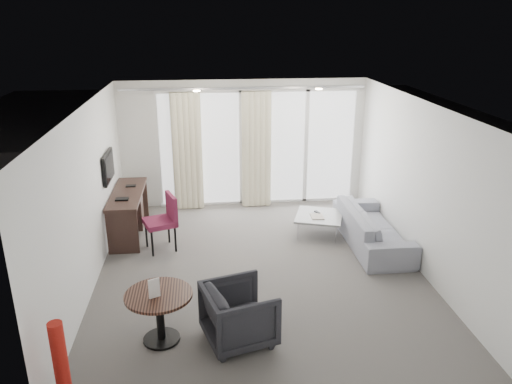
{
  "coord_description": "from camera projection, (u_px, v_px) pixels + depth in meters",
  "views": [
    {
      "loc": [
        -0.81,
        -6.94,
        3.83
      ],
      "look_at": [
        0.0,
        0.6,
        1.1
      ],
      "focal_mm": 35.0,
      "sensor_mm": 36.0,
      "label": 1
    }
  ],
  "objects": [
    {
      "name": "downlight_b",
      "position": [
        319.0,
        89.0,
        8.61
      ],
      "size": [
        0.12,
        0.12,
        0.02
      ],
      "primitive_type": "cylinder",
      "color": "#FFE0B2",
      "rests_on": "ceiling"
    },
    {
      "name": "window_frame",
      "position": [
        258.0,
        148.0,
        10.28
      ],
      "size": [
        4.1,
        0.06,
        2.44
      ],
      "primitive_type": null,
      "color": "white",
      "rests_on": "ground"
    },
    {
      "name": "rattan_table",
      "position": [
        281.0,
        179.0,
        11.48
      ],
      "size": [
        0.51,
        0.51,
        0.46
      ],
      "primitive_type": null,
      "rotation": [
        0.0,
        0.0,
        0.13
      ],
      "color": "brown",
      "rests_on": "terrace_slab"
    },
    {
      "name": "terrace_slab",
      "position": [
        251.0,
        182.0,
        12.13
      ],
      "size": [
        5.6,
        3.0,
        0.12
      ],
      "primitive_type": "cube",
      "color": "#4D4D50",
      "rests_on": "ground"
    },
    {
      "name": "desk_chair",
      "position": [
        160.0,
        223.0,
        8.42
      ],
      "size": [
        0.66,
        0.64,
        0.97
      ],
      "primitive_type": null,
      "rotation": [
        0.0,
        0.0,
        0.34
      ],
      "color": "maroon",
      "rests_on": "floor"
    },
    {
      "name": "ceiling",
      "position": [
        261.0,
        106.0,
        6.99
      ],
      "size": [
        5.0,
        6.0,
        0.0
      ],
      "primitive_type": "cube",
      "color": "white",
      "rests_on": "ground"
    },
    {
      "name": "downlight_a",
      "position": [
        197.0,
        91.0,
        8.4
      ],
      "size": [
        0.12,
        0.12,
        0.02
      ],
      "primitive_type": "cylinder",
      "color": "#FFE0B2",
      "rests_on": "ceiling"
    },
    {
      "name": "round_table",
      "position": [
        160.0,
        317.0,
        6.09
      ],
      "size": [
        0.84,
        0.84,
        0.66
      ],
      "primitive_type": null,
      "rotation": [
        0.0,
        0.0,
        0.03
      ],
      "color": "#392017",
      "rests_on": "floor"
    },
    {
      "name": "tv",
      "position": [
        108.0,
        167.0,
        8.53
      ],
      "size": [
        0.05,
        0.8,
        0.5
      ],
      "primitive_type": null,
      "color": "black",
      "rests_on": "wall_left"
    },
    {
      "name": "rattan_chair_b",
      "position": [
        298.0,
        164.0,
        11.97
      ],
      "size": [
        0.72,
        0.72,
        0.81
      ],
      "primitive_type": null,
      "rotation": [
        0.0,
        0.0,
        0.39
      ],
      "color": "brown",
      "rests_on": "terrace_slab"
    },
    {
      "name": "curtain_right",
      "position": [
        257.0,
        150.0,
        10.13
      ],
      "size": [
        0.6,
        0.2,
        2.38
      ],
      "primitive_type": null,
      "color": "beige",
      "rests_on": "ground"
    },
    {
      "name": "curtain_left",
      "position": [
        187.0,
        152.0,
        9.99
      ],
      "size": [
        0.6,
        0.2,
        2.38
      ],
      "primitive_type": null,
      "color": "beige",
      "rests_on": "ground"
    },
    {
      "name": "curtain_track",
      "position": [
        244.0,
        88.0,
        9.68
      ],
      "size": [
        4.8,
        0.04,
        0.04
      ],
      "primitive_type": null,
      "color": "#B2B2B7",
      "rests_on": "ceiling"
    },
    {
      "name": "wall_right",
      "position": [
        421.0,
        187.0,
        7.68
      ],
      "size": [
        0.0,
        6.0,
        2.6
      ],
      "primitive_type": "cube",
      "color": "silver",
      "rests_on": "ground"
    },
    {
      "name": "remote",
      "position": [
        317.0,
        213.0,
        9.16
      ],
      "size": [
        0.11,
        0.18,
        0.02
      ],
      "primitive_type": null,
      "rotation": [
        0.0,
        0.0,
        0.36
      ],
      "color": "black",
      "rests_on": "coffee_table"
    },
    {
      "name": "rattan_chair_a",
      "position": [
        267.0,
        162.0,
        12.16
      ],
      "size": [
        0.61,
        0.61,
        0.8
      ],
      "primitive_type": null,
      "rotation": [
        0.0,
        0.0,
        -0.13
      ],
      "color": "brown",
      "rests_on": "terrace_slab"
    },
    {
      "name": "desk",
      "position": [
        129.0,
        213.0,
        9.04
      ],
      "size": [
        0.54,
        1.72,
        0.8
      ],
      "primitive_type": null,
      "color": "#2E1E18",
      "rests_on": "floor"
    },
    {
      "name": "wall_left",
      "position": [
        88.0,
        199.0,
        7.18
      ],
      "size": [
        0.0,
        6.0,
        2.6
      ],
      "primitive_type": "cube",
      "color": "silver",
      "rests_on": "ground"
    },
    {
      "name": "window_panel",
      "position": [
        258.0,
        148.0,
        10.29
      ],
      "size": [
        4.0,
        0.02,
        2.38
      ],
      "primitive_type": null,
      "color": "white",
      "rests_on": "ground"
    },
    {
      "name": "magazine",
      "position": [
        317.0,
        217.0,
        8.98
      ],
      "size": [
        0.25,
        0.31,
        0.02
      ],
      "primitive_type": null,
      "rotation": [
        0.0,
        0.0,
        -0.04
      ],
      "color": "gray",
      "rests_on": "coffee_table"
    },
    {
      "name": "coffee_table",
      "position": [
        319.0,
        224.0,
        9.12
      ],
      "size": [
        1.03,
        1.03,
        0.37
      ],
      "primitive_type": null,
      "rotation": [
        0.0,
        0.0,
        -0.33
      ],
      "color": "gray",
      "rests_on": "floor"
    },
    {
      "name": "menu_card",
      "position": [
        155.0,
        293.0,
        5.88
      ],
      "size": [
        0.13,
        0.07,
        0.24
      ],
      "primitive_type": null,
      "rotation": [
        0.0,
        0.0,
        0.42
      ],
      "color": "white",
      "rests_on": "round_table"
    },
    {
      "name": "wall_front",
      "position": [
        297.0,
        302.0,
        4.63
      ],
      "size": [
        5.0,
        0.0,
        2.6
      ],
      "primitive_type": "cube",
      "color": "silver",
      "rests_on": "ground"
    },
    {
      "name": "balustrade",
      "position": [
        246.0,
        145.0,
        13.3
      ],
      "size": [
        5.5,
        0.06,
        1.05
      ],
      "primitive_type": null,
      "color": "#B2B2B7",
      "rests_on": "terrace_slab"
    },
    {
      "name": "red_lamp",
      "position": [
        62.0,
        374.0,
        4.79
      ],
      "size": [
        0.25,
        0.25,
        1.13
      ],
      "primitive_type": "cylinder",
      "rotation": [
        0.0,
        0.0,
        -0.12
      ],
      "color": "#A11A11",
      "rests_on": "floor"
    },
    {
      "name": "floor",
      "position": [
        260.0,
        270.0,
        7.87
      ],
      "size": [
        5.0,
        6.0,
        0.0
      ],
      "primitive_type": "cube",
      "color": "#595550",
      "rests_on": "ground"
    },
    {
      "name": "sofa",
      "position": [
        372.0,
        227.0,
        8.67
      ],
      "size": [
        0.85,
        2.18,
        0.64
      ],
      "primitive_type": "imported",
      "rotation": [
        0.0,
        0.0,
        1.57
      ],
      "color": "gray",
      "rests_on": "floor"
    },
    {
      "name": "tub_armchair",
      "position": [
        239.0,
        314.0,
        6.07
      ],
      "size": [
        1.0,
        0.99,
        0.74
      ],
      "primitive_type": "imported",
      "rotation": [
        0.0,
        0.0,
        1.85
      ],
      "color": "black",
      "rests_on": "floor"
    }
  ]
}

